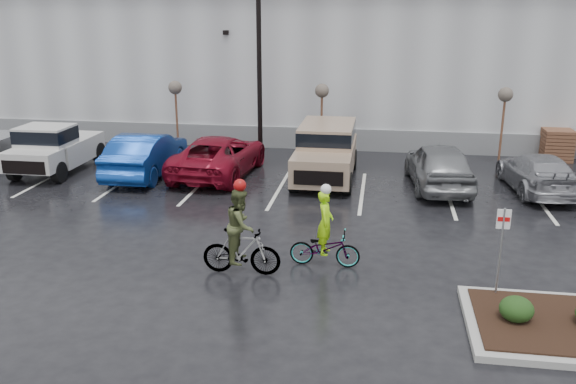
% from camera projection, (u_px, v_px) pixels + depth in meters
% --- Properties ---
extents(ground, '(120.00, 120.00, 0.00)m').
position_uv_depth(ground, '(328.00, 292.00, 14.23)').
color(ground, black).
rests_on(ground, ground).
extents(warehouse, '(60.50, 15.50, 7.20)m').
position_uv_depth(warehouse, '(365.00, 56.00, 33.90)').
color(warehouse, '#A7A9AC').
rests_on(warehouse, ground).
extents(wooded_ridge, '(80.00, 25.00, 6.00)m').
position_uv_depth(wooded_ridge, '(374.00, 43.00, 55.80)').
color(wooded_ridge, '#263F1A').
rests_on(wooded_ridge, ground).
extents(lamppost, '(0.50, 1.00, 9.22)m').
position_uv_depth(lamppost, '(259.00, 23.00, 24.45)').
color(lamppost, black).
rests_on(lamppost, ground).
extents(sapling_west, '(0.60, 0.60, 3.20)m').
position_uv_depth(sapling_west, '(175.00, 91.00, 26.86)').
color(sapling_west, '#543221').
rests_on(sapling_west, ground).
extents(sapling_mid, '(0.60, 0.60, 3.20)m').
position_uv_depth(sapling_mid, '(322.00, 95.00, 25.90)').
color(sapling_mid, '#543221').
rests_on(sapling_mid, ground).
extents(sapling_east, '(0.60, 0.60, 3.20)m').
position_uv_depth(sapling_east, '(505.00, 99.00, 24.80)').
color(sapling_east, '#543221').
rests_on(sapling_east, ground).
extents(pallet_stack_a, '(1.20, 1.20, 1.35)m').
position_uv_depth(pallet_stack_a, '(557.00, 145.00, 25.99)').
color(pallet_stack_a, '#543221').
rests_on(pallet_stack_a, ground).
extents(shrub_a, '(0.70, 0.70, 0.52)m').
position_uv_depth(shrub_a, '(516.00, 309.00, 12.57)').
color(shrub_a, black).
rests_on(shrub_a, curb_island).
extents(fire_lane_sign, '(0.30, 0.05, 2.20)m').
position_uv_depth(fire_lane_sign, '(501.00, 242.00, 13.44)').
color(fire_lane_sign, gray).
rests_on(fire_lane_sign, ground).
extents(pickup_white, '(2.10, 5.20, 1.96)m').
position_uv_depth(pickup_white, '(59.00, 146.00, 24.45)').
color(pickup_white, '#BBBAB6').
rests_on(pickup_white, ground).
extents(car_blue, '(1.84, 5.14, 1.69)m').
position_uv_depth(car_blue, '(146.00, 154.00, 23.66)').
color(car_blue, navy).
rests_on(car_blue, ground).
extents(car_red, '(3.01, 5.80, 1.56)m').
position_uv_depth(car_red, '(219.00, 155.00, 23.71)').
color(car_red, maroon).
rests_on(car_red, ground).
extents(suv_tan, '(2.20, 5.10, 2.06)m').
position_uv_depth(suv_tan, '(326.00, 153.00, 23.04)').
color(suv_tan, '#9C8269').
rests_on(suv_tan, ground).
extents(car_grey, '(2.45, 5.11, 1.68)m').
position_uv_depth(car_grey, '(439.00, 165.00, 22.08)').
color(car_grey, slate).
rests_on(car_grey, ground).
extents(car_far_silver, '(2.37, 4.88, 1.37)m').
position_uv_depth(car_far_silver, '(537.00, 173.00, 21.68)').
color(car_far_silver, '#939499').
rests_on(car_far_silver, ground).
extents(cyclist_hivis, '(1.82, 0.67, 2.18)m').
position_uv_depth(cyclist_hivis, '(325.00, 241.00, 15.47)').
color(cyclist_hivis, '#3F3F44').
rests_on(cyclist_hivis, ground).
extents(cyclist_olive, '(1.89, 0.90, 2.45)m').
position_uv_depth(cyclist_olive, '(241.00, 240.00, 14.95)').
color(cyclist_olive, '#3F3F44').
rests_on(cyclist_olive, ground).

